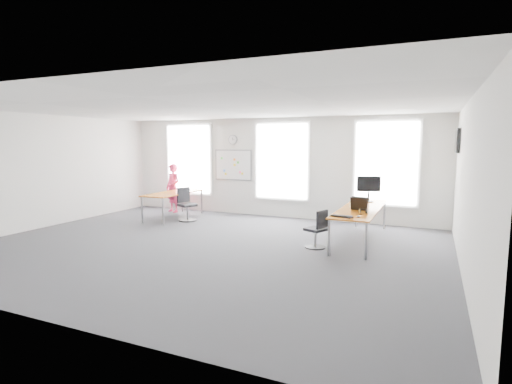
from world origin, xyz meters
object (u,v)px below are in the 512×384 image
at_px(desk_left, 173,194).
at_px(keyboard, 342,216).
at_px(headphones, 363,211).
at_px(chair_right, 317,231).
at_px(person, 173,188).
at_px(desk_right, 361,210).
at_px(monitor, 369,186).
at_px(chair_left, 186,206).

bearing_deg(desk_left, keyboard, -19.56).
bearing_deg(headphones, chair_right, -169.77).
bearing_deg(keyboard, headphones, 76.21).
bearing_deg(keyboard, chair_right, 168.23).
bearing_deg(person, desk_left, -36.99).
height_order(desk_right, person, person).
bearing_deg(desk_right, headphones, -77.75).
xyz_separation_m(person, headphones, (6.41, -2.18, 0.03)).
bearing_deg(keyboard, monitor, 99.39).
relative_size(desk_left, keyboard, 4.95).
height_order(desk_right, monitor, monitor).
xyz_separation_m(chair_left, keyboard, (4.88, -1.72, 0.36)).
xyz_separation_m(chair_right, headphones, (0.89, 0.33, 0.45)).
xyz_separation_m(chair_left, monitor, (5.05, 0.61, 0.74)).
height_order(chair_left, monitor, monitor).
bearing_deg(chair_right, desk_left, -87.01).
height_order(person, monitor, person).
bearing_deg(keyboard, chair_left, 174.08).
distance_m(desk_left, monitor, 5.68).
relative_size(desk_right, keyboard, 7.40).
relative_size(chair_right, keyboard, 1.95).
distance_m(chair_right, chair_left, 4.54).
bearing_deg(monitor, chair_right, -129.62).
distance_m(keyboard, monitor, 2.37).
height_order(desk_left, keyboard, keyboard).
relative_size(chair_right, person, 0.53).
distance_m(desk_left, person, 1.04).
distance_m(desk_left, headphones, 5.95).
height_order(chair_left, headphones, chair_left).
height_order(person, keyboard, person).
height_order(person, headphones, person).
xyz_separation_m(headphones, monitor, (-0.14, 1.73, 0.34)).
bearing_deg(chair_right, person, -92.64).
bearing_deg(chair_left, person, 72.50).
relative_size(desk_left, chair_right, 2.54).
xyz_separation_m(desk_left, person, (-0.62, 0.84, 0.08)).
xyz_separation_m(keyboard, headphones, (0.31, 0.60, 0.04)).
distance_m(desk_right, person, 6.42).
xyz_separation_m(desk_right, keyboard, (-0.16, -1.32, 0.06)).
height_order(desk_left, person, person).
relative_size(chair_left, headphones, 5.28).
bearing_deg(desk_right, desk_left, 173.68).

